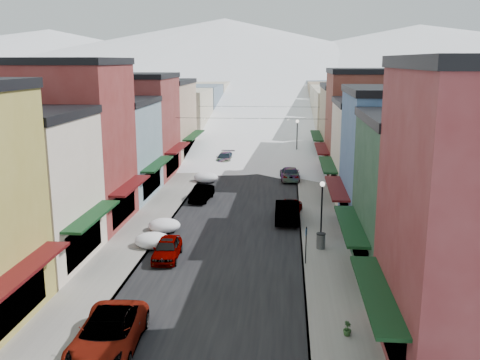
% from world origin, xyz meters
% --- Properties ---
extents(road, '(10.00, 160.00, 0.01)m').
position_xyz_m(road, '(0.00, 60.00, 0.01)').
color(road, black).
rests_on(road, ground).
extents(sidewalk_left, '(3.20, 160.00, 0.15)m').
position_xyz_m(sidewalk_left, '(-6.60, 60.00, 0.07)').
color(sidewalk_left, gray).
rests_on(sidewalk_left, ground).
extents(sidewalk_right, '(3.20, 160.00, 0.15)m').
position_xyz_m(sidewalk_right, '(6.60, 60.00, 0.07)').
color(sidewalk_right, gray).
rests_on(sidewalk_right, ground).
extents(curb_left, '(0.10, 160.00, 0.15)m').
position_xyz_m(curb_left, '(-5.05, 60.00, 0.07)').
color(curb_left, slate).
rests_on(curb_left, ground).
extents(curb_right, '(0.10, 160.00, 0.15)m').
position_xyz_m(curb_right, '(5.05, 60.00, 0.07)').
color(curb_right, slate).
rests_on(curb_right, ground).
extents(bldg_l_cream, '(11.30, 8.20, 9.50)m').
position_xyz_m(bldg_l_cream, '(-13.19, 12.50, 4.76)').
color(bldg_l_cream, beige).
rests_on(bldg_l_cream, ground).
extents(bldg_l_brick_near, '(12.30, 8.20, 12.50)m').
position_xyz_m(bldg_l_brick_near, '(-13.69, 20.50, 6.26)').
color(bldg_l_brick_near, maroon).
rests_on(bldg_l_brick_near, ground).
extents(bldg_l_grayblue, '(11.30, 9.20, 9.00)m').
position_xyz_m(bldg_l_grayblue, '(-13.19, 29.00, 4.51)').
color(bldg_l_grayblue, gray).
rests_on(bldg_l_grayblue, ground).
extents(bldg_l_brick_far, '(13.30, 9.20, 11.00)m').
position_xyz_m(bldg_l_brick_far, '(-14.19, 38.00, 5.51)').
color(bldg_l_brick_far, maroon).
rests_on(bldg_l_brick_far, ground).
extents(bldg_l_tan, '(11.30, 11.20, 10.00)m').
position_xyz_m(bldg_l_tan, '(-13.19, 48.00, 5.01)').
color(bldg_l_tan, tan).
rests_on(bldg_l_tan, ground).
extents(bldg_r_green, '(11.30, 9.20, 9.50)m').
position_xyz_m(bldg_r_green, '(13.19, 12.00, 4.76)').
color(bldg_r_green, '#1E402A').
rests_on(bldg_r_green, ground).
extents(bldg_r_blue, '(11.30, 9.20, 10.50)m').
position_xyz_m(bldg_r_blue, '(13.19, 21.00, 5.26)').
color(bldg_r_blue, '#3F618F').
rests_on(bldg_r_blue, ground).
extents(bldg_r_cream, '(12.30, 9.20, 9.00)m').
position_xyz_m(bldg_r_cream, '(13.69, 30.00, 4.51)').
color(bldg_r_cream, beige).
rests_on(bldg_r_cream, ground).
extents(bldg_r_brick_far, '(13.30, 9.20, 11.50)m').
position_xyz_m(bldg_r_brick_far, '(14.19, 39.00, 5.76)').
color(bldg_r_brick_far, maroon).
rests_on(bldg_r_brick_far, ground).
extents(bldg_r_tan, '(11.30, 11.20, 9.50)m').
position_xyz_m(bldg_r_tan, '(13.19, 49.00, 4.76)').
color(bldg_r_tan, '#8D7A5C').
rests_on(bldg_r_tan, ground).
extents(distant_blocks, '(34.00, 55.00, 8.00)m').
position_xyz_m(distant_blocks, '(0.00, 83.00, 4.00)').
color(distant_blocks, gray).
rests_on(distant_blocks, ground).
extents(mountain_ridge, '(670.00, 340.00, 34.00)m').
position_xyz_m(mountain_ridge, '(-19.47, 277.18, 14.36)').
color(mountain_ridge, silver).
rests_on(mountain_ridge, ground).
extents(overhead_cables, '(16.40, 15.04, 0.04)m').
position_xyz_m(overhead_cables, '(0.00, 47.50, 6.20)').
color(overhead_cables, black).
rests_on(overhead_cables, ground).
extents(car_white_suv, '(3.00, 5.91, 1.60)m').
position_xyz_m(car_white_suv, '(-3.60, 3.00, 0.80)').
color(car_white_suv, silver).
rests_on(car_white_suv, ground).
extents(car_silver_sedan, '(1.77, 4.00, 1.34)m').
position_xyz_m(car_silver_sedan, '(-3.50, 14.10, 0.67)').
color(car_silver_sedan, '#A2A4AA').
rests_on(car_silver_sedan, ground).
extents(car_dark_hatch, '(1.81, 4.18, 1.34)m').
position_xyz_m(car_dark_hatch, '(-3.58, 28.55, 0.67)').
color(car_dark_hatch, black).
rests_on(car_dark_hatch, ground).
extents(car_silver_wagon, '(2.24, 4.93, 1.40)m').
position_xyz_m(car_silver_wagon, '(-3.50, 45.91, 0.70)').
color(car_silver_wagon, '#9A9BA2').
rests_on(car_silver_wagon, ground).
extents(car_green_sedan, '(1.82, 5.19, 1.71)m').
position_xyz_m(car_green_sedan, '(4.05, 22.98, 0.85)').
color(car_green_sedan, black).
rests_on(car_green_sedan, ground).
extents(car_gray_suv, '(2.22, 4.39, 1.43)m').
position_xyz_m(car_gray_suv, '(4.30, 24.57, 0.72)').
color(car_gray_suv, gray).
rests_on(car_gray_suv, ground).
extents(car_black_sedan, '(2.22, 4.95, 1.41)m').
position_xyz_m(car_black_sedan, '(4.30, 37.69, 0.71)').
color(car_black_sedan, black).
rests_on(car_black_sedan, ground).
extents(car_lane_silver, '(2.32, 4.96, 1.64)m').
position_xyz_m(car_lane_silver, '(-1.25, 57.77, 0.82)').
color(car_lane_silver, gray).
rests_on(car_lane_silver, ground).
extents(car_lane_white, '(2.44, 4.92, 1.34)m').
position_xyz_m(car_lane_white, '(1.41, 66.42, 0.67)').
color(car_lane_white, silver).
rests_on(car_lane_white, ground).
extents(parking_sign, '(0.12, 0.31, 2.35)m').
position_xyz_m(parking_sign, '(5.20, 13.68, 1.52)').
color(parking_sign, black).
rests_on(parking_sign, sidewalk_right).
extents(trash_can, '(0.62, 0.62, 1.05)m').
position_xyz_m(trash_can, '(6.28, 16.45, 0.68)').
color(trash_can, '#57595C').
rests_on(trash_can, sidewalk_right).
extents(streetlamp_near, '(0.34, 0.34, 4.14)m').
position_xyz_m(streetlamp_near, '(6.39, 18.22, 2.76)').
color(streetlamp_near, black).
rests_on(streetlamp_near, sidewalk_right).
extents(streetlamp_far, '(0.41, 0.41, 4.95)m').
position_xyz_m(streetlamp_far, '(5.20, 49.48, 3.27)').
color(streetlamp_far, black).
rests_on(streetlamp_far, sidewalk_right).
extents(planter_far, '(0.52, 0.52, 0.67)m').
position_xyz_m(planter_far, '(6.80, 5.01, 0.48)').
color(planter_far, '#274C22').
rests_on(planter_far, sidewalk_right).
extents(snow_pile_near, '(2.45, 2.71, 1.04)m').
position_xyz_m(snow_pile_near, '(-4.88, 16.09, 0.50)').
color(snow_pile_near, white).
rests_on(snow_pile_near, ground).
extents(snow_pile_mid, '(2.35, 2.64, 0.99)m').
position_xyz_m(snow_pile_mid, '(-4.88, 19.54, 0.47)').
color(snow_pile_mid, white).
rests_on(snow_pile_mid, ground).
extents(snow_pile_far, '(2.50, 2.74, 1.06)m').
position_xyz_m(snow_pile_far, '(-4.28, 35.92, 0.51)').
color(snow_pile_far, white).
rests_on(snow_pile_far, ground).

